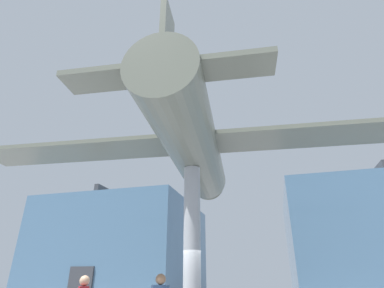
# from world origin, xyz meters

# --- Properties ---
(glass_pavilion_left) EXTENTS (11.98, 11.77, 8.22)m
(glass_pavilion_left) POSITION_xyz_m (-9.93, 14.01, 3.82)
(glass_pavilion_left) COLOR slate
(glass_pavilion_left) RESTS_ON ground_plane
(glass_pavilion_right) EXTENTS (11.98, 11.77, 8.22)m
(glass_pavilion_right) POSITION_xyz_m (9.93, 14.01, 3.82)
(glass_pavilion_right) COLOR slate
(glass_pavilion_right) RESTS_ON ground_plane
(support_pylon_central) EXTENTS (0.64, 0.64, 5.66)m
(support_pylon_central) POSITION_xyz_m (0.00, 0.00, 2.83)
(support_pylon_central) COLOR #999EA3
(support_pylon_central) RESTS_ON ground_plane
(suspended_airplane) EXTENTS (19.24, 11.99, 3.66)m
(suspended_airplane) POSITION_xyz_m (-0.02, 0.18, 6.76)
(suspended_airplane) COLOR slate
(suspended_airplane) RESTS_ON support_pylon_central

